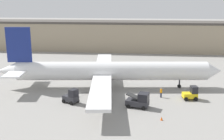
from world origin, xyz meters
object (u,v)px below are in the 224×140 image
(safety_cone_near, at_px, (162,118))
(belt_loader_truck, at_px, (139,101))
(airplane, at_px, (107,71))
(baggage_tug, at_px, (191,94))
(pushback_tug, at_px, (72,97))
(ground_crew_worker, at_px, (161,92))

(safety_cone_near, bearing_deg, belt_loader_truck, 125.14)
(airplane, relative_size, baggage_tug, 16.53)
(baggage_tug, relative_size, pushback_tug, 0.89)
(baggage_tug, distance_m, pushback_tug, 20.40)
(pushback_tug, bearing_deg, airplane, 89.57)
(baggage_tug, distance_m, belt_loader_truck, 9.96)
(baggage_tug, bearing_deg, safety_cone_near, -129.89)
(belt_loader_truck, bearing_deg, safety_cone_near, -41.35)
(airplane, height_order, belt_loader_truck, airplane)
(belt_loader_truck, bearing_deg, baggage_tug, 40.77)
(airplane, relative_size, pushback_tug, 14.76)
(airplane, distance_m, pushback_tug, 10.19)
(baggage_tug, relative_size, belt_loader_truck, 0.67)
(ground_crew_worker, distance_m, baggage_tug, 5.08)
(ground_crew_worker, height_order, belt_loader_truck, belt_loader_truck)
(pushback_tug, bearing_deg, safety_cone_near, 8.02)
(safety_cone_near, bearing_deg, airplane, 124.26)
(baggage_tug, relative_size, safety_cone_near, 4.76)
(belt_loader_truck, bearing_deg, ground_crew_worker, 66.75)
(airplane, height_order, ground_crew_worker, airplane)
(ground_crew_worker, height_order, pushback_tug, pushback_tug)
(ground_crew_worker, distance_m, belt_loader_truck, 6.36)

